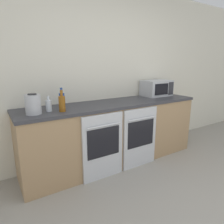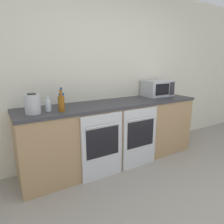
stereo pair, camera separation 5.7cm
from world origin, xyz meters
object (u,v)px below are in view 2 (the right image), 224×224
at_px(oven_right, 140,138).
at_px(bottle_blue, 62,100).
at_px(bottle_clear, 48,105).
at_px(kettle, 32,104).
at_px(bottle_amber, 61,103).
at_px(oven_left, 102,146).
at_px(microwave, 157,88).

distance_m(oven_right, bottle_blue, 1.20).
bearing_deg(bottle_clear, bottle_blue, 34.03).
bearing_deg(bottle_blue, kettle, -155.37).
relative_size(bottle_amber, bottle_clear, 1.38).
distance_m(oven_left, bottle_clear, 0.84).
xyz_separation_m(oven_right, bottle_blue, (-0.97, 0.41, 0.58)).
distance_m(microwave, kettle, 2.08).
bearing_deg(oven_right, oven_left, 180.00).
bearing_deg(kettle, bottle_clear, 11.68).
bearing_deg(bottle_amber, kettle, 170.55).
xyz_separation_m(oven_left, bottle_blue, (-0.37, 0.41, 0.58)).
relative_size(bottle_clear, kettle, 0.79).
distance_m(microwave, bottle_amber, 1.78).
relative_size(bottle_amber, kettle, 1.09).
bearing_deg(kettle, bottle_amber, -9.45).
bearing_deg(microwave, kettle, -174.01).
distance_m(bottle_amber, kettle, 0.31).
relative_size(oven_right, bottle_blue, 3.44).
distance_m(bottle_amber, bottle_clear, 0.16).
relative_size(bottle_clear, bottle_blue, 0.72).
height_order(bottle_amber, kettle, bottle_amber).
distance_m(oven_left, microwave, 1.52).
relative_size(oven_left, oven_right, 1.00).
distance_m(oven_left, bottle_amber, 0.75).
bearing_deg(bottle_clear, microwave, 5.45).
xyz_separation_m(oven_right, kettle, (-1.35, 0.23, 0.59)).
height_order(bottle_clear, bottle_blue, bottle_blue).
bearing_deg(bottle_clear, oven_left, -25.27).
bearing_deg(bottle_amber, oven_left, -22.44).
distance_m(bottle_clear, kettle, 0.18).
relative_size(bottle_amber, bottle_blue, 1.00).
bearing_deg(bottle_blue, bottle_clear, -145.97).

